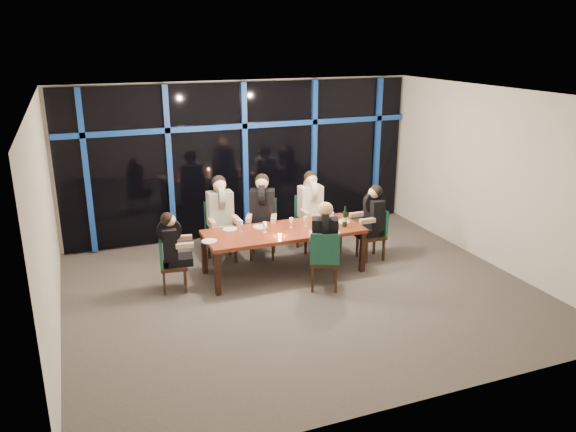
{
  "coord_description": "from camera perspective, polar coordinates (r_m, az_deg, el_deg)",
  "views": [
    {
      "loc": [
        -3.08,
        -7.31,
        3.78
      ],
      "look_at": [
        0.0,
        0.6,
        1.05
      ],
      "focal_mm": 35.0,
      "sensor_mm": 36.0,
      "label": 1
    }
  ],
  "objects": [
    {
      "name": "room",
      "position": [
        8.13,
        1.54,
        5.34
      ],
      "size": [
        7.04,
        7.0,
        3.02
      ],
      "color": "#57514D",
      "rests_on": "ground"
    },
    {
      "name": "plate_end_left",
      "position": [
        8.76,
        -8.01,
        -2.55
      ],
      "size": [
        0.24,
        0.24,
        0.01
      ],
      "primitive_type": "cylinder",
      "color": "white",
      "rests_on": "dining_table"
    },
    {
      "name": "diner_far_left",
      "position": [
        9.69,
        -6.87,
        0.97
      ],
      "size": [
        0.51,
        0.64,
        1.01
      ],
      "rotation": [
        0.0,
        0.0,
        0.0
      ],
      "color": "black",
      "rests_on": "ground"
    },
    {
      "name": "plate_far_left",
      "position": [
        9.25,
        -5.93,
        -1.36
      ],
      "size": [
        0.24,
        0.24,
        0.01
      ],
      "primitive_type": "cylinder",
      "color": "white",
      "rests_on": "dining_table"
    },
    {
      "name": "chair_end_left",
      "position": [
        8.83,
        -12.06,
        -4.53
      ],
      "size": [
        0.45,
        0.45,
        0.86
      ],
      "rotation": [
        0.0,
        0.0,
        1.43
      ],
      "color": "#321B10",
      "rests_on": "ground"
    },
    {
      "name": "wine_glass_c",
      "position": [
        9.33,
        1.8,
        -0.32
      ],
      "size": [
        0.07,
        0.07,
        0.17
      ],
      "color": "silver",
      "rests_on": "dining_table"
    },
    {
      "name": "diner_end_left",
      "position": [
        8.71,
        -11.72,
        -2.39
      ],
      "size": [
        0.56,
        0.46,
        0.84
      ],
      "rotation": [
        0.0,
        0.0,
        1.43
      ],
      "color": "black",
      "rests_on": "ground"
    },
    {
      "name": "plate_far_mid",
      "position": [
        9.33,
        -2.87,
        -1.09
      ],
      "size": [
        0.24,
        0.24,
        0.01
      ],
      "primitive_type": "cylinder",
      "color": "white",
      "rests_on": "dining_table"
    },
    {
      "name": "plate_near_mid",
      "position": [
        9.17,
        3.66,
        -1.46
      ],
      "size": [
        0.24,
        0.24,
        0.01
      ],
      "primitive_type": "cylinder",
      "color": "white",
      "rests_on": "dining_table"
    },
    {
      "name": "wine_glass_d",
      "position": [
        9.12,
        -4.83,
        -0.75
      ],
      "size": [
        0.07,
        0.07,
        0.19
      ],
      "color": "white",
      "rests_on": "dining_table"
    },
    {
      "name": "diner_far_right",
      "position": [
        10.14,
        2.38,
        1.68
      ],
      "size": [
        0.5,
        0.62,
        0.98
      ],
      "rotation": [
        0.0,
        0.0,
        0.0
      ],
      "color": "silver",
      "rests_on": "ground"
    },
    {
      "name": "window_wall",
      "position": [
        10.93,
        -4.4,
        6.0
      ],
      "size": [
        6.86,
        0.43,
        2.94
      ],
      "color": "black",
      "rests_on": "ground"
    },
    {
      "name": "plate_far_right",
      "position": [
        9.71,
        3.69,
        -0.34
      ],
      "size": [
        0.24,
        0.24,
        0.01
      ],
      "primitive_type": "cylinder",
      "color": "white",
      "rests_on": "dining_table"
    },
    {
      "name": "chair_end_right",
      "position": [
        9.99,
        8.85,
        -1.49
      ],
      "size": [
        0.43,
        0.43,
        0.92
      ],
      "rotation": [
        0.0,
        0.0,
        4.7
      ],
      "color": "#321B10",
      "rests_on": "ground"
    },
    {
      "name": "chair_near_mid",
      "position": [
        8.64,
        3.73,
        -4.24
      ],
      "size": [
        0.59,
        0.59,
        0.97
      ],
      "rotation": [
        0.0,
        0.0,
        2.73
      ],
      "color": "#321B10",
      "rests_on": "ground"
    },
    {
      "name": "wine_glass_e",
      "position": [
        9.59,
        4.48,
        0.11
      ],
      "size": [
        0.06,
        0.06,
        0.17
      ],
      "color": "white",
      "rests_on": "dining_table"
    },
    {
      "name": "chair_far_mid",
      "position": [
        10.01,
        -2.57,
        -0.87
      ],
      "size": [
        0.63,
        0.63,
        1.03
      ],
      "rotation": [
        0.0,
        0.0,
        -0.4
      ],
      "color": "#321B10",
      "rests_on": "ground"
    },
    {
      "name": "wine_glass_b",
      "position": [
        9.26,
        0.33,
        -0.46
      ],
      "size": [
        0.07,
        0.07,
        0.17
      ],
      "color": "silver",
      "rests_on": "dining_table"
    },
    {
      "name": "diner_near_mid",
      "position": [
        8.58,
        3.77,
        -1.67
      ],
      "size": [
        0.6,
        0.66,
        0.94
      ],
      "rotation": [
        0.0,
        0.0,
        2.73
      ],
      "color": "black",
      "rests_on": "ground"
    },
    {
      "name": "water_pitcher",
      "position": [
        9.26,
        4.06,
        -0.66
      ],
      "size": [
        0.13,
        0.11,
        0.21
      ],
      "rotation": [
        0.0,
        0.0,
        -0.29
      ],
      "color": "silver",
      "rests_on": "dining_table"
    },
    {
      "name": "diner_far_mid",
      "position": [
        9.8,
        -2.64,
        1.22
      ],
      "size": [
        0.64,
        0.71,
        1.0
      ],
      "rotation": [
        0.0,
        0.0,
        -0.4
      ],
      "color": "black",
      "rests_on": "ground"
    },
    {
      "name": "plate_end_right",
      "position": [
        9.62,
        5.58,
        -0.58
      ],
      "size": [
        0.24,
        0.24,
        0.01
      ],
      "primitive_type": "cylinder",
      "color": "white",
      "rests_on": "dining_table"
    },
    {
      "name": "diner_end_right",
      "position": [
        9.84,
        8.55,
        0.46
      ],
      "size": [
        0.57,
        0.46,
        0.89
      ],
      "rotation": [
        0.0,
        0.0,
        4.7
      ],
      "color": "black",
      "rests_on": "ground"
    },
    {
      "name": "chair_far_right",
      "position": [
        10.34,
        2.16,
        -0.32
      ],
      "size": [
        0.47,
        0.47,
        1.01
      ],
      "rotation": [
        0.0,
        0.0,
        0.0
      ],
      "color": "#321B10",
      "rests_on": "ground"
    },
    {
      "name": "dining_table",
      "position": [
        9.21,
        -0.45,
        -1.82
      ],
      "size": [
        2.6,
        1.0,
        0.75
      ],
      "color": "maroon",
      "rests_on": "ground"
    },
    {
      "name": "wine_glass_a",
      "position": [
        9.04,
        -2.36,
        -0.9
      ],
      "size": [
        0.07,
        0.07,
        0.18
      ],
      "color": "silver",
      "rests_on": "dining_table"
    },
    {
      "name": "chair_far_left",
      "position": [
        9.9,
        -6.91,
        -1.17
      ],
      "size": [
        0.48,
        0.48,
        1.04
      ],
      "rotation": [
        0.0,
        0.0,
        0.0
      ],
      "color": "#321B10",
      "rests_on": "ground"
    },
    {
      "name": "tea_light",
      "position": [
        8.9,
        -0.83,
        -1.98
      ],
      "size": [
        0.06,
        0.06,
        0.03
      ],
      "primitive_type": "cylinder",
      "color": "#F89E4A",
      "rests_on": "dining_table"
    },
    {
      "name": "wine_bottle",
      "position": [
        9.36,
        5.79,
        -0.28
      ],
      "size": [
        0.08,
        0.08,
        0.36
      ],
      "rotation": [
        0.0,
        0.0,
        -0.31
      ],
      "color": "black",
      "rests_on": "dining_table"
    }
  ]
}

